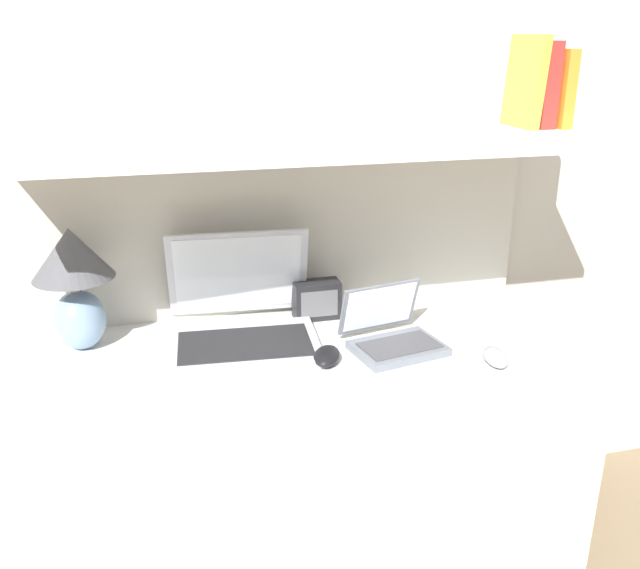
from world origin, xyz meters
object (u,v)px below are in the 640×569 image
laptop_small (392,335)px  book_orange (554,88)px  second_mouse (496,357)px  book_yellow (525,82)px  computer_mouse (327,356)px  book_red (539,84)px  table_lamp (74,276)px  router_box (317,300)px  laptop_large (242,321)px

laptop_small → book_orange: book_orange is taller
second_mouse → book_yellow: size_ratio=0.49×
computer_mouse → book_red: bearing=14.0°
table_lamp → router_box: table_lamp is taller
computer_mouse → book_red: (0.57, 0.14, 0.60)m
second_mouse → book_yellow: book_yellow is taller
laptop_large → computer_mouse: bearing=-45.1°
computer_mouse → book_yellow: bearing=14.9°
laptop_large → book_red: size_ratio=1.93×
laptop_small → second_mouse: size_ratio=2.29×
router_box → laptop_small: bearing=-59.6°
laptop_large → computer_mouse: 0.25m
table_lamp → book_orange: size_ratio=1.67×
book_orange → book_red: (-0.04, 0.00, 0.01)m
laptop_small → router_box: 0.27m
table_lamp → book_red: book_red is taller
book_orange → book_yellow: bearing=180.0°
laptop_small → second_mouse: 0.25m
second_mouse → book_yellow: bearing=58.7°
router_box → computer_mouse: bearing=-99.0°
table_lamp → computer_mouse: 0.64m
router_box → table_lamp: bearing=-176.2°
router_box → book_orange: 0.81m
laptop_small → book_yellow: size_ratio=1.13×
book_orange → book_yellow: size_ratio=0.85×
laptop_small → second_mouse: bearing=-34.8°
book_yellow → router_box: bearing=165.3°
book_orange → book_red: 0.04m
second_mouse → book_orange: book_orange is taller
table_lamp → second_mouse: (0.96, -0.34, -0.17)m
computer_mouse → router_box: bearing=81.0°
computer_mouse → router_box: (0.04, 0.27, 0.03)m
laptop_large → router_box: (0.22, 0.10, -0.00)m
second_mouse → book_red: book_red is taller
router_box → book_orange: size_ratio=0.68×
second_mouse → table_lamp: bearing=160.7°
second_mouse → laptop_large: bearing=153.6°
laptop_large → laptop_small: (0.35, -0.13, -0.02)m
second_mouse → book_yellow: (0.15, 0.25, 0.61)m
table_lamp → book_red: 1.22m
book_orange → book_yellow: (-0.08, 0.00, 0.02)m
second_mouse → book_orange: size_ratio=0.58×
laptop_large → laptop_small: bearing=-20.8°
computer_mouse → book_red: 0.84m
laptop_large → router_box: size_ratio=3.10×
table_lamp → second_mouse: 1.03m
router_box → laptop_large: bearing=-155.9°
laptop_large → book_red: (0.75, -0.03, 0.57)m
table_lamp → book_yellow: size_ratio=1.42×
table_lamp → book_orange: (1.19, -0.09, 0.42)m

